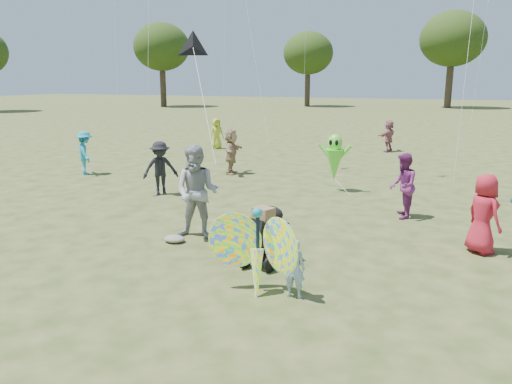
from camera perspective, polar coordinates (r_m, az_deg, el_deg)
ground at (r=9.05m, az=-2.44°, el=-8.89°), size 160.00×160.00×0.00m
child_girl at (r=7.84m, az=4.39°, el=-8.70°), size 0.36×0.24×0.95m
adult_man at (r=10.60m, az=-6.74°, el=-0.05°), size 1.09×0.92×2.00m
grey_bag at (r=10.63m, az=-9.33°, el=-5.30°), size 0.45×0.37×0.14m
crowd_a at (r=10.64m, az=24.56°, el=-2.30°), size 0.88×0.91×1.57m
crowd_b at (r=14.83m, az=-10.87°, el=2.68°), size 1.15×1.11×1.58m
crowd_d at (r=17.84m, az=-2.85°, el=4.65°), size 0.72×1.55×1.61m
crowd_e at (r=12.64m, az=16.44°, el=0.69°), size 0.73×0.87×1.60m
crowd_g at (r=24.45m, az=-4.53°, el=6.68°), size 0.81×0.85×1.47m
crowd_i at (r=18.73m, az=-18.95°, el=4.25°), size 1.13×1.09×1.55m
crowd_j at (r=24.21m, az=14.90°, el=6.23°), size 0.84×1.43×1.47m
jogging_stroller at (r=9.16m, az=1.08°, el=-4.53°), size 0.74×1.14×1.09m
butterfly_kite at (r=7.91m, az=0.12°, el=-6.94°), size 1.74×0.75×1.60m
delta_kite_rig at (r=12.51m, az=-7.19°, el=16.03°), size 1.92×2.13×2.89m
alien_kite at (r=15.21m, az=8.95°, el=3.70°), size 1.12×0.69×1.74m
tree_line at (r=52.74m, az=23.16°, el=15.69°), size 91.78×33.60×10.79m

